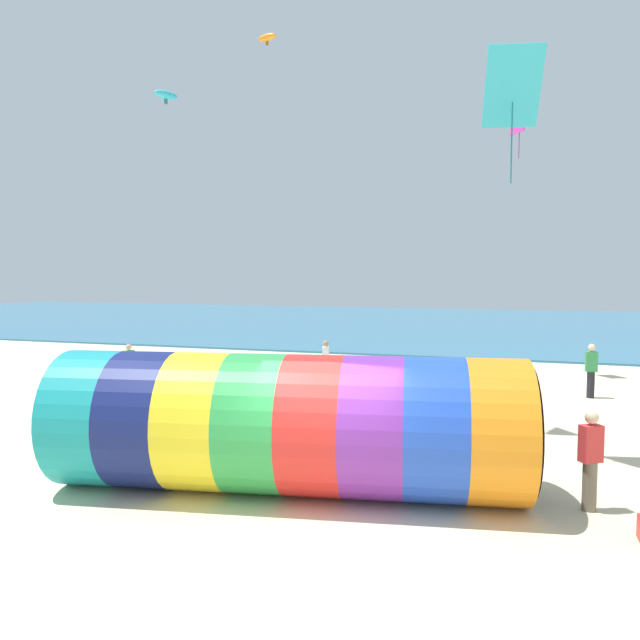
% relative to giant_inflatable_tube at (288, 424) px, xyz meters
% --- Properties ---
extents(ground_plane, '(120.00, 120.00, 0.00)m').
position_rel_giant_inflatable_tube_xyz_m(ground_plane, '(0.95, -1.48, -1.28)').
color(ground_plane, beige).
extents(sea, '(120.00, 40.00, 0.10)m').
position_rel_giant_inflatable_tube_xyz_m(sea, '(0.95, 39.07, -1.23)').
color(sea, teal).
rests_on(sea, ground).
extents(giant_inflatable_tube, '(8.88, 3.92, 2.56)m').
position_rel_giant_inflatable_tube_xyz_m(giant_inflatable_tube, '(0.00, 0.00, 0.00)').
color(giant_inflatable_tube, teal).
rests_on(giant_inflatable_tube, ground).
extents(kite_handler, '(0.42, 0.38, 1.73)m').
position_rel_giant_inflatable_tube_xyz_m(kite_handler, '(5.21, 0.72, -0.39)').
color(kite_handler, '#726651').
rests_on(kite_handler, ground).
extents(kite_orange_parafoil, '(0.89, 0.56, 0.43)m').
position_rel_giant_inflatable_tube_xyz_m(kite_orange_parafoil, '(-5.12, 11.45, 11.45)').
color(kite_orange_parafoil, orange).
extents(kite_magenta_diamond, '(0.74, 0.92, 2.29)m').
position_rel_giant_inflatable_tube_xyz_m(kite_magenta_diamond, '(3.85, 15.02, 8.75)').
color(kite_magenta_diamond, '#D1339E').
extents(kite_cyan_parafoil, '(0.83, 1.13, 0.55)m').
position_rel_giant_inflatable_tube_xyz_m(kite_cyan_parafoil, '(-9.78, 12.04, 9.94)').
color(kite_cyan_parafoil, '#2DB2C6').
extents(kite_cyan_diamond, '(1.29, 1.03, 2.73)m').
position_rel_giant_inflatable_tube_xyz_m(kite_cyan_diamond, '(3.77, 3.31, 6.60)').
color(kite_cyan_diamond, '#2DB2C6').
extents(bystander_near_water, '(0.29, 0.40, 1.60)m').
position_rel_giant_inflatable_tube_xyz_m(bystander_near_water, '(-2.65, 10.86, -0.47)').
color(bystander_near_water, '#383D56').
rests_on(bystander_near_water, ground).
extents(bystander_mid_beach, '(0.38, 0.25, 1.76)m').
position_rel_giant_inflatable_tube_xyz_m(bystander_mid_beach, '(6.26, 11.14, -0.37)').
color(bystander_mid_beach, black).
rests_on(bystander_mid_beach, ground).
extents(bystander_far_left, '(0.34, 0.42, 1.55)m').
position_rel_giant_inflatable_tube_xyz_m(bystander_far_left, '(-9.11, 8.17, -0.50)').
color(bystander_far_left, black).
rests_on(bystander_far_left, ground).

